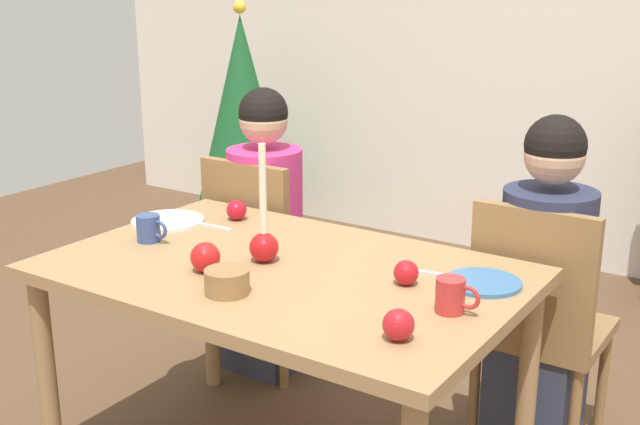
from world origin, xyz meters
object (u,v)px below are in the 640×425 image
Objects in this scene: candle_centerpiece at (264,239)px; bowl_walnuts at (227,282)px; dining_table at (283,293)px; christmas_tree at (243,116)px; apple_by_right_mug at (398,325)px; apple_far_edge at (406,273)px; chair_left at (261,252)px; apple_near_candle at (205,257)px; plate_left at (168,221)px; apple_by_left_plate at (237,210)px; chair_right at (538,316)px; plate_right at (483,282)px; person_right_child at (543,296)px; mug_right at (452,295)px; person_left_child at (266,237)px; mug_left at (149,228)px.

candle_centerpiece reaches higher than bowl_walnuts.
christmas_tree reaches higher than dining_table.
candle_centerpiece is 4.67× the size of apple_by_right_mug.
apple_far_edge is (0.45, 0.07, -0.04)m from candle_centerpiece.
chair_left reaches higher than apple_near_candle.
apple_by_left_plate reaches higher than plate_left.
chair_right is at bearing 16.97° from apple_by_left_plate.
dining_table is at bearing -160.41° from plate_right.
apple_far_edge is at bearing -29.90° from chair_left.
plate_right is (0.63, 0.19, -0.07)m from candle_centerpiece.
christmas_tree is at bearing 130.20° from candle_centerpiece.
plate_left is at bearing 166.86° from dining_table.
chair_right is 4.18× the size of plate_right.
person_right_child is 4.64× the size of plate_left.
apple_near_candle is (1.61, -2.18, 0.04)m from christmas_tree.
apple_far_edge reaches higher than plate_left.
person_right_child is 0.71m from mug_right.
apple_near_candle reaches higher than bowl_walnuts.
apple_far_edge is at bearing -31.39° from person_left_child.
person_left_child is 0.54m from plate_left.
candle_centerpiece reaches higher than mug_left.
apple_far_edge is (0.92, -0.56, 0.22)m from person_left_child.
plate_left is at bearing -138.71° from apple_by_left_plate.
chair_right reaches higher than plate_right.
apple_by_left_plate is (-0.97, 0.10, 0.03)m from plate_right.
apple_near_candle is (0.43, -0.29, 0.04)m from plate_left.
apple_far_edge is (0.79, -0.22, -0.00)m from apple_by_left_plate.
christmas_tree is (-1.23, 1.38, 0.18)m from person_left_child.
mug_left reaches higher than plate_right.
person_right_child reaches higher than chair_left.
plate_left is at bearing 146.80° from bowl_walnuts.
chair_right is 0.62× the size of christmas_tree.
apple_by_left_plate reaches higher than plate_right.
mug_left is at bearing -149.18° from chair_right.
plate_right is at bearing -95.09° from chair_right.
dining_table is at bearing -6.42° from candle_centerpiece.
chair_right is (0.59, 0.61, -0.15)m from dining_table.
person_left_child is (0.00, 0.03, 0.06)m from chair_left.
christmas_tree is at bearing 149.11° from chair_right.
person_right_child is 15.05× the size of apple_by_right_mug.
person_right_child is 2.75m from christmas_tree.
bowl_walnuts is (-0.59, -0.89, 0.21)m from person_right_child.
dining_table is at bearing 42.72° from apple_near_candle.
chair_right is 0.48m from plate_right.
chair_right is at bearing -30.89° from christmas_tree.
dining_table is at bearing -35.48° from apple_by_left_plate.
mug_left is at bearing 168.58° from apple_by_right_mug.
apple_near_candle is 0.52m from apple_by_left_plate.
bowl_walnuts is 1.59× the size of apple_by_right_mug.
apple_by_left_plate is (-0.98, 0.33, -0.01)m from mug_right.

